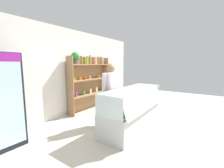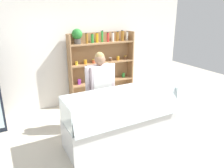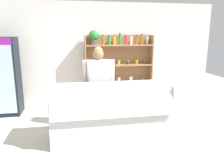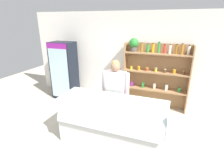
{
  "view_description": "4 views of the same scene",
  "coord_description": "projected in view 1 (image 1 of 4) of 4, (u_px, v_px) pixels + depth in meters",
  "views": [
    {
      "loc": [
        -3.18,
        -1.74,
        1.61
      ],
      "look_at": [
        -0.12,
        0.35,
        1.12
      ],
      "focal_mm": 24.0,
      "sensor_mm": 36.0,
      "label": 1
    },
    {
      "loc": [
        -1.74,
        -3.26,
        2.4
      ],
      "look_at": [
        0.35,
        0.64,
        0.9
      ],
      "focal_mm": 35.0,
      "sensor_mm": 36.0,
      "label": 2
    },
    {
      "loc": [
        -0.48,
        -3.8,
        1.89
      ],
      "look_at": [
        0.26,
        0.41,
        0.9
      ],
      "focal_mm": 35.0,
      "sensor_mm": 36.0,
      "label": 3
    },
    {
      "loc": [
        1.23,
        -2.97,
        2.44
      ],
      "look_at": [
        -0.06,
        0.43,
        1.11
      ],
      "focal_mm": 28.0,
      "sensor_mm": 36.0,
      "label": 4
    }
  ],
  "objects": [
    {
      "name": "shop_clerk",
      "position": [
        111.0,
        88.0,
        3.92
      ],
      "size": [
        0.64,
        0.25,
        1.65
      ],
      "color": "#2D2D38",
      "rests_on": "ground"
    },
    {
      "name": "shelving_unit",
      "position": [
        88.0,
        78.0,
        5.23
      ],
      "size": [
        1.8,
        0.29,
        1.98
      ],
      "color": "#9E754C",
      "rests_on": "ground"
    },
    {
      "name": "deli_display_case",
      "position": [
        133.0,
        115.0,
        3.81
      ],
      "size": [
        2.12,
        0.77,
        1.01
      ],
      "color": "silver",
      "rests_on": "ground"
    },
    {
      "name": "back_wall",
      "position": [
        69.0,
        72.0,
        4.8
      ],
      "size": [
        6.8,
        0.1,
        2.7
      ],
      "primitive_type": "cube",
      "color": "white",
      "rests_on": "ground"
    },
    {
      "name": "ground_plane",
      "position": [
        126.0,
        128.0,
        3.79
      ],
      "size": [
        12.0,
        12.0,
        0.0
      ],
      "primitive_type": "plane",
      "color": "beige"
    }
  ]
}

